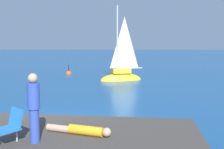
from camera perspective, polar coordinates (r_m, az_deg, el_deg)
name	(u,v)px	position (r m, az deg, el deg)	size (l,w,h in m)	color
ground_plane	(60,124)	(10.81, -10.94, -10.16)	(160.00, 160.00, 0.00)	navy
boulder_inland	(136,137)	(9.26, 5.17, -13.06)	(0.98, 0.78, 0.54)	#3B3736
sailboat_near	(121,76)	(21.63, 1.95, -0.32)	(3.58, 2.06, 6.47)	yellow
person_sunbather	(81,130)	(6.97, -6.51, -11.59)	(1.70, 0.72, 0.25)	gold
person_standing	(34,106)	(6.47, -16.18, -6.42)	(0.28, 0.28, 1.62)	#334CB2
beach_chair	(11,125)	(6.70, -20.64, -9.87)	(0.75, 0.76, 0.80)	blue
marker_buoy	(69,74)	(26.27, -9.14, 0.18)	(0.56, 0.56, 1.13)	#EA5114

